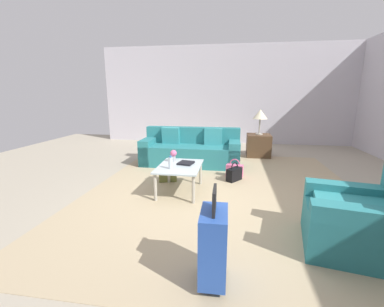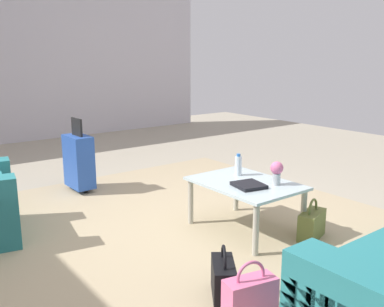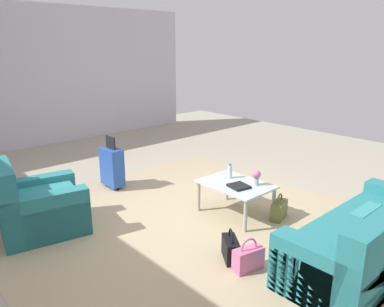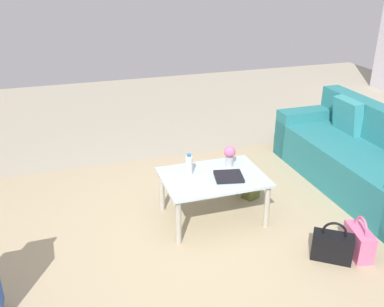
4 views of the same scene
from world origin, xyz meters
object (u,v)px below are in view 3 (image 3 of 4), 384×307
object	(u,v)px
handbag_black	(231,249)
coffee_table	(236,188)
flower_vase	(256,176)
water_bottle	(230,171)
armchair	(36,209)
coffee_table_book	(239,186)
handbag_pink	(248,258)
handbag_olive	(279,210)
couch	(374,241)
suitcase_blue	(112,166)

from	to	relation	value
handbag_black	coffee_table	bearing A→B (deg)	-51.14
flower_vase	water_bottle	bearing A→B (deg)	6.79
armchair	handbag_black	distance (m)	2.41
water_bottle	coffee_table_book	size ratio (longest dim) A/B	0.82
coffee_table	water_bottle	distance (m)	0.27
coffee_table_book	coffee_table	bearing A→B (deg)	-21.84
armchair	handbag_black	xyz separation A→B (m)	(-2.02, -1.29, -0.17)
handbag_pink	handbag_black	bearing A→B (deg)	-1.86
flower_vase	handbag_olive	size ratio (longest dim) A/B	0.57
handbag_black	handbag_olive	world-z (taller)	same
handbag_black	handbag_pink	world-z (taller)	same
water_bottle	flower_vase	distance (m)	0.42
water_bottle	handbag_black	size ratio (longest dim) A/B	0.57
coffee_table_book	flower_vase	xyz separation A→B (m)	(-0.10, -0.23, 0.11)
handbag_pink	armchair	bearing A→B (deg)	29.42
handbag_olive	flower_vase	bearing A→B (deg)	34.52
couch	suitcase_blue	size ratio (longest dim) A/B	2.59
armchair	handbag_pink	bearing A→B (deg)	-150.58
coffee_table_book	handbag_pink	distance (m)	1.21
water_bottle	handbag_pink	bearing A→B (deg)	139.50
flower_vase	handbag_olive	bearing A→B (deg)	-145.48
coffee_table	coffee_table_book	size ratio (longest dim) A/B	3.78
handbag_olive	water_bottle	bearing A→B (deg)	18.59
couch	coffee_table_book	distance (m)	1.68
flower_vase	handbag_pink	bearing A→B (deg)	125.41
armchair	coffee_table	size ratio (longest dim) A/B	1.18
coffee_table	armchair	bearing A→B (deg)	58.84
flower_vase	handbag_black	world-z (taller)	flower_vase
suitcase_blue	handbag_olive	distance (m)	2.69
coffee_table	water_bottle	bearing A→B (deg)	-26.57
coffee_table	handbag_olive	size ratio (longest dim) A/B	2.61
coffee_table_book	flower_vase	world-z (taller)	flower_vase
couch	suitcase_blue	xyz separation A→B (m)	(3.79, 0.80, 0.06)
coffee_table_book	handbag_pink	world-z (taller)	coffee_table_book
suitcase_blue	handbag_black	xyz separation A→B (m)	(-2.71, 0.18, -0.23)
armchair	flower_vase	world-z (taller)	armchair
handbag_olive	handbag_pink	distance (m)	1.31
suitcase_blue	handbag_pink	world-z (taller)	suitcase_blue
couch	armchair	xyz separation A→B (m)	(3.10, 2.27, 0.01)
coffee_table_book	flower_vase	size ratio (longest dim) A/B	1.21
coffee_table	handbag_black	xyz separation A→B (m)	(-0.71, 0.88, -0.26)
handbag_olive	handbag_pink	bearing A→B (deg)	111.49
couch	suitcase_blue	world-z (taller)	suitcase_blue
armchair	water_bottle	world-z (taller)	armchair
flower_vase	suitcase_blue	xyz separation A→B (m)	(2.22, 0.85, -0.22)
armchair	handbag_olive	distance (m)	3.08
suitcase_blue	armchair	bearing A→B (deg)	114.98
coffee_table	couch	bearing A→B (deg)	-176.80
armchair	water_bottle	distance (m)	2.54
armchair	water_bottle	size ratio (longest dim) A/B	5.40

